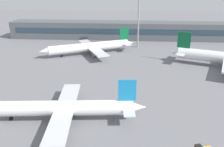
% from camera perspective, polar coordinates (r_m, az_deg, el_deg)
% --- Properties ---
extents(ground_plane, '(400.00, 400.00, 0.00)m').
position_cam_1_polar(ground_plane, '(74.13, 5.13, -2.31)').
color(ground_plane, slate).
extents(terminal_building, '(132.09, 12.13, 9.00)m').
position_cam_1_polar(terminal_building, '(133.00, 4.97, 10.10)').
color(terminal_building, '#4C5156').
rests_on(terminal_building, ground_plane).
extents(airplane_near, '(38.59, 27.02, 9.53)m').
position_cam_1_polar(airplane_near, '(55.02, -12.35, -8.01)').
color(airplane_near, white).
rests_on(airplane_near, ground_plane).
extents(airplane_far, '(38.76, 28.03, 10.34)m').
position_cam_1_polar(airplane_far, '(103.49, -5.41, 6.24)').
color(airplane_far, white).
rests_on(airplane_far, ground_plane).
extents(floodlight_tower_west, '(3.20, 0.80, 27.28)m').
position_cam_1_polar(floodlight_tower_west, '(113.37, 6.34, 13.93)').
color(floodlight_tower_west, gray).
rests_on(floodlight_tower_west, ground_plane).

